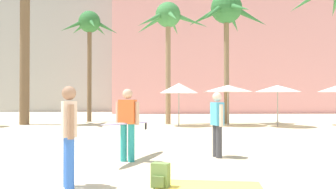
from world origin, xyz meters
TOP-DOWN VIEW (x-y plane):
  - hotel_pink at (6.42, 33.71)m, footprint 22.80×10.30m
  - palm_tree_left at (0.13, 15.36)m, footprint 4.45×4.73m
  - palm_tree_right at (3.66, 15.58)m, footprint 4.93×5.10m
  - palm_tree_far_right at (-4.94, 17.64)m, footprint 3.68×3.74m
  - cafe_umbrella_0 at (3.47, 14.35)m, footprint 2.75×2.75m
  - cafe_umbrella_1 at (0.69, 14.03)m, footprint 2.14×2.14m
  - cafe_umbrella_3 at (5.98, 13.44)m, footprint 2.45×2.45m
  - beach_towel at (0.43, 1.21)m, footprint 1.90×1.09m
  - backpack at (-0.41, 1.19)m, footprint 0.34×0.31m
  - person_mid_left at (-1.18, 3.72)m, footprint 1.29×2.59m
  - person_near_right at (1.08, 4.12)m, footprint 0.31×0.61m
  - person_near_left at (-1.96, 1.23)m, footprint 0.35×0.60m

SIDE VIEW (x-z plane):
  - beach_towel at x=0.43m, z-range 0.00..0.01m
  - backpack at x=-0.41m, z-range -0.01..0.41m
  - person_near_right at x=1.08m, z-range 0.08..1.76m
  - person_mid_left at x=-1.18m, z-range 0.06..1.82m
  - person_near_left at x=-1.96m, z-range 0.08..1.82m
  - cafe_umbrella_3 at x=5.98m, z-range 0.93..3.17m
  - cafe_umbrella_0 at x=3.47m, z-range 0.94..3.21m
  - cafe_umbrella_1 at x=0.69m, z-range 0.90..3.26m
  - palm_tree_left at x=0.13m, z-range 2.40..9.61m
  - palm_tree_far_right at x=-4.94m, z-range 2.44..9.68m
  - palm_tree_right at x=3.66m, z-range 2.67..10.56m
  - hotel_pink at x=6.42m, z-range 0.00..15.23m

